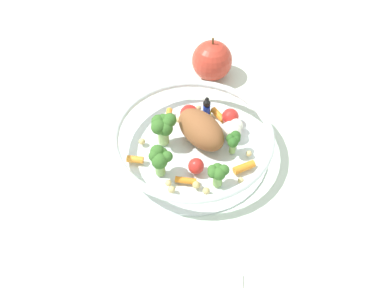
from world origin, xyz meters
name	(u,v)px	position (x,y,z in m)	size (l,w,h in m)	color
ground_plane	(182,150)	(0.00, 0.00, 0.00)	(2.40, 2.40, 0.00)	silver
food_container	(195,140)	(0.02, 0.00, 0.03)	(0.25, 0.25, 0.07)	white
loose_apple	(212,61)	(-0.01, 0.19, 0.04)	(0.07, 0.07, 0.09)	#BC3828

